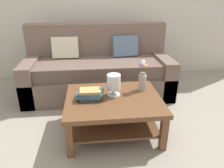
% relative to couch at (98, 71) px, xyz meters
% --- Properties ---
extents(ground_plane, '(10.00, 10.00, 0.00)m').
position_rel_couch_xyz_m(ground_plane, '(0.09, -0.79, -0.36)').
color(ground_plane, gray).
extents(back_wall, '(6.40, 0.12, 2.70)m').
position_rel_couch_xyz_m(back_wall, '(0.09, 0.86, 0.99)').
color(back_wall, beige).
rests_on(back_wall, ground).
extents(couch, '(2.21, 0.90, 1.06)m').
position_rel_couch_xyz_m(couch, '(0.00, 0.00, 0.00)').
color(couch, brown).
rests_on(couch, ground).
extents(coffee_table, '(1.05, 0.86, 0.43)m').
position_rel_couch_xyz_m(coffee_table, '(0.12, -1.07, -0.05)').
color(coffee_table, brown).
rests_on(coffee_table, ground).
extents(book_stack_main, '(0.32, 0.23, 0.11)m').
position_rel_couch_xyz_m(book_stack_main, '(-0.14, -1.07, 0.13)').
color(book_stack_main, '#2D333D').
rests_on(book_stack_main, coffee_table).
extents(glass_hurricane_vase, '(0.15, 0.15, 0.25)m').
position_rel_couch_xyz_m(glass_hurricane_vase, '(0.13, -1.01, 0.22)').
color(glass_hurricane_vase, silver).
rests_on(glass_hurricane_vase, coffee_table).
extents(flower_pitcher, '(0.10, 0.11, 0.36)m').
position_rel_couch_xyz_m(flower_pitcher, '(0.48, -0.90, 0.23)').
color(flower_pitcher, '#9E998E').
rests_on(flower_pitcher, coffee_table).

